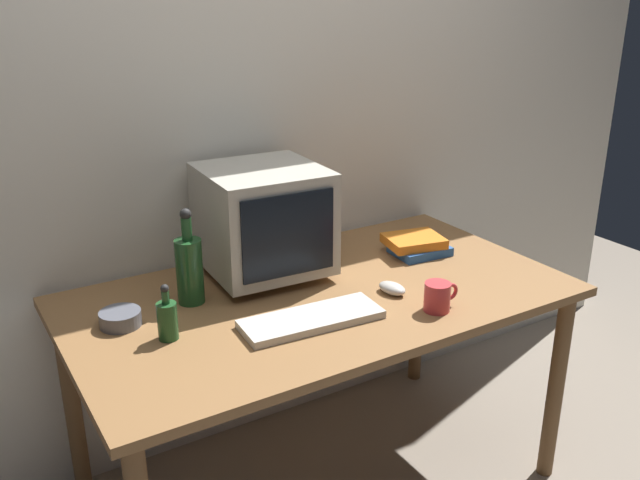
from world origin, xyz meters
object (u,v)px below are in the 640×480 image
object	(u,v)px
keyboard	(312,319)
computer_mouse	(392,288)
crt_monitor	(263,220)
bottle_short	(167,319)
mug	(438,297)
book_stack	(417,245)
bottle_tall	(189,268)
cd_spindle	(120,318)

from	to	relation	value
keyboard	computer_mouse	size ratio (longest dim) A/B	4.20
crt_monitor	bottle_short	size ratio (longest dim) A/B	2.45
crt_monitor	keyboard	world-z (taller)	crt_monitor
computer_mouse	mug	distance (m)	0.18
keyboard	computer_mouse	bearing A→B (deg)	11.26
book_stack	mug	size ratio (longest dim) A/B	1.94
keyboard	book_stack	xyz separation A→B (m)	(0.61, 0.27, 0.02)
computer_mouse	book_stack	bearing A→B (deg)	27.45
keyboard	book_stack	world-z (taller)	book_stack
mug	computer_mouse	bearing A→B (deg)	105.14
bottle_tall	keyboard	bearing A→B (deg)	-52.01
book_stack	cd_spindle	xyz separation A→B (m)	(-1.09, 0.01, -0.01)
book_stack	crt_monitor	bearing A→B (deg)	167.33
keyboard	bottle_short	size ratio (longest dim) A/B	2.54
crt_monitor	cd_spindle	bearing A→B (deg)	-167.43
crt_monitor	bottle_tall	distance (m)	0.32
bottle_short	book_stack	size ratio (longest dim) A/B	0.71
book_stack	mug	xyz separation A→B (m)	(-0.24, -0.40, 0.01)
keyboard	cd_spindle	world-z (taller)	cd_spindle
computer_mouse	book_stack	xyz separation A→B (m)	(0.28, 0.23, 0.02)
bottle_tall	mug	size ratio (longest dim) A/B	2.55
keyboard	cd_spindle	distance (m)	0.55
bottle_short	computer_mouse	bearing A→B (deg)	-7.07
crt_monitor	cd_spindle	xyz separation A→B (m)	(-0.53, -0.12, -0.17)
keyboard	bottle_tall	world-z (taller)	bottle_tall
keyboard	computer_mouse	xyz separation A→B (m)	(0.32, 0.04, 0.01)
mug	cd_spindle	world-z (taller)	mug
crt_monitor	keyboard	xyz separation A→B (m)	(-0.05, -0.39, -0.18)
book_stack	cd_spindle	bearing A→B (deg)	179.62
mug	bottle_tall	bearing A→B (deg)	144.19
crt_monitor	cd_spindle	distance (m)	0.57
keyboard	bottle_short	world-z (taller)	bottle_short
mug	bottle_short	bearing A→B (deg)	161.35
computer_mouse	cd_spindle	world-z (taller)	cd_spindle
crt_monitor	mug	xyz separation A→B (m)	(0.32, -0.52, -0.15)
keyboard	crt_monitor	bearing A→B (deg)	87.17
crt_monitor	mug	bearing A→B (deg)	-58.52
bottle_tall	book_stack	bearing A→B (deg)	-3.20
computer_mouse	bottle_short	bearing A→B (deg)	161.51
computer_mouse	cd_spindle	size ratio (longest dim) A/B	0.83
computer_mouse	mug	size ratio (longest dim) A/B	0.83
bottle_tall	book_stack	world-z (taller)	bottle_tall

